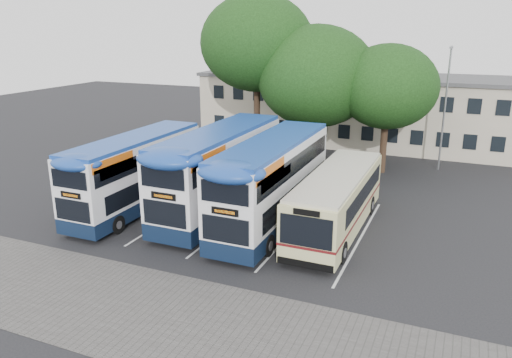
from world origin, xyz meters
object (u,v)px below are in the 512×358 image
object	(u,v)px
tree_mid	(317,76)
tree_left	(257,43)
bus_dd_right	(273,179)
bus_single	(337,198)
lamp_post	(445,102)
tree_right	(388,87)
bus_dd_mid	(221,168)
bus_dd_left	(137,170)

from	to	relation	value
tree_mid	tree_left	bearing A→B (deg)	178.34
tree_left	bus_dd_right	size ratio (longest dim) A/B	1.13
tree_left	tree_mid	bearing A→B (deg)	-1.66
tree_mid	bus_single	world-z (taller)	tree_mid
tree_left	lamp_post	bearing A→B (deg)	8.87
lamp_post	tree_mid	distance (m)	9.50
bus_dd_right	bus_single	xyz separation A→B (m)	(3.40, 0.60, -0.80)
lamp_post	tree_right	bearing A→B (deg)	-149.40
tree_mid	bus_dd_mid	xyz separation A→B (m)	(-1.99, -11.95, -4.13)
tree_mid	bus_dd_mid	bearing A→B (deg)	-99.46
bus_single	lamp_post	bearing A→B (deg)	73.68
bus_dd_left	bus_dd_mid	xyz separation A→B (m)	(4.67, 1.55, 0.26)
bus_dd_right	tree_left	bearing A→B (deg)	116.38
lamp_post	bus_dd_right	xyz separation A→B (m)	(-7.59, -14.93, -2.48)
bus_dd_mid	bus_dd_right	bearing A→B (deg)	-10.89
bus_dd_right	bus_single	world-z (taller)	bus_dd_right
tree_mid	bus_dd_left	xyz separation A→B (m)	(-6.67, -13.50, -4.39)
tree_left	bus_dd_mid	world-z (taller)	tree_left
bus_single	bus_dd_right	bearing A→B (deg)	-170.00
bus_dd_mid	bus_dd_right	world-z (taller)	bus_dd_mid
lamp_post	tree_right	distance (m)	4.61
lamp_post	bus_single	world-z (taller)	lamp_post
tree_mid	tree_right	bearing A→B (deg)	0.52
tree_right	bus_dd_right	distance (m)	13.71
bus_dd_mid	bus_single	bearing A→B (deg)	-0.55
bus_dd_right	lamp_post	bearing A→B (deg)	63.05
tree_right	bus_single	size ratio (longest dim) A/B	0.87
lamp_post	bus_single	xyz separation A→B (m)	(-4.20, -14.33, -3.28)
bus_dd_right	bus_single	distance (m)	3.54
tree_left	tree_right	bearing A→B (deg)	-0.53
tree_left	bus_dd_right	distance (m)	15.66
bus_single	tree_right	bearing A→B (deg)	88.26
tree_mid	bus_dd_right	xyz separation A→B (m)	(1.46, -12.62, -4.20)
tree_right	bus_dd_right	world-z (taller)	tree_right
bus_dd_mid	bus_single	size ratio (longest dim) A/B	1.09
tree_right	bus_dd_left	size ratio (longest dim) A/B	0.88
tree_right	bus_single	bearing A→B (deg)	-91.74
bus_dd_left	bus_dd_right	bearing A→B (deg)	6.20
lamp_post	bus_dd_right	distance (m)	16.93
bus_dd_left	bus_single	size ratio (longest dim) A/B	0.99
tree_right	bus_dd_mid	world-z (taller)	tree_right
tree_mid	bus_dd_left	world-z (taller)	tree_mid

